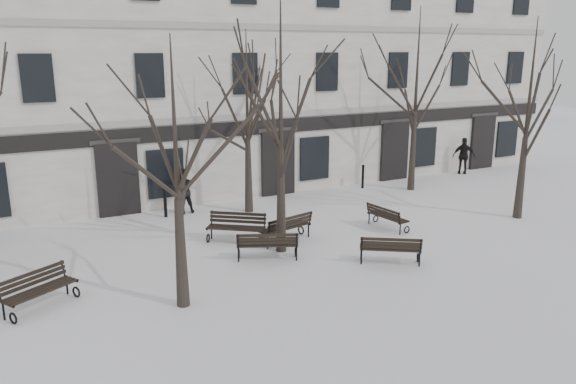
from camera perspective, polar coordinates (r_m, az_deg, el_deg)
ground at (r=17.18m, az=0.40°, el=-7.55°), size 100.00×100.00×0.00m
building at (r=28.07m, az=-12.38°, el=12.21°), size 40.40×10.20×11.40m
tree_1 at (r=13.72m, az=-11.38°, el=4.89°), size 4.73×4.73×6.76m
tree_2 at (r=17.33m, az=-0.74°, el=10.16°), size 5.76×5.76×8.23m
tree_3 at (r=22.92m, az=23.36°, el=8.98°), size 5.29×5.29×7.56m
tree_5 at (r=22.02m, az=-4.18°, el=9.25°), size 5.00×5.00×7.14m
tree_6 at (r=26.19m, az=12.95°, el=11.22°), size 5.75×5.75×8.22m
bench_0 at (r=15.74m, az=-24.01°, el=-8.97°), size 1.94×1.51×0.95m
bench_1 at (r=17.51m, az=-2.11°, el=-5.32°), size 1.98×1.39×0.96m
bench_2 at (r=17.47m, az=10.36°, el=-5.65°), size 1.87×1.56×0.93m
bench_3 at (r=19.21m, az=-5.26°, el=-3.50°), size 1.97×1.74×0.99m
bench_4 at (r=19.10m, az=-0.19°, el=-3.57°), size 2.04×1.13×0.98m
bench_5 at (r=20.82m, az=9.99°, el=-2.46°), size 0.82×1.76×0.86m
bollard_a at (r=22.39m, az=-12.37°, el=-0.99°), size 0.15×0.15×1.15m
bollard_b at (r=26.69m, az=7.61°, el=1.67°), size 0.15×0.15×1.13m
pedestrian_b at (r=22.95m, az=-10.55°, el=-2.11°), size 0.92×0.72×1.83m
pedestrian_c at (r=31.01m, az=17.29°, el=1.77°), size 1.18×1.07×1.93m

